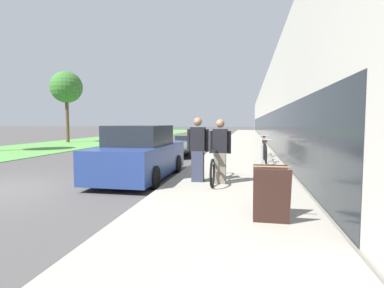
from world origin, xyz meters
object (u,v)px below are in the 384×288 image
Objects in this scene: cruiser_bike_middle at (264,147)px; tandem_bicycle at (216,167)px; cruiser_bike_nearest at (265,153)px; street_tree_far at (66,88)px; bike_rack_hoop at (262,153)px; sandwich_board_sign at (271,194)px; person_rider at (220,151)px; vintage_roadster_curbside at (183,147)px; parked_sedan_curbside at (140,155)px; person_bystander at (198,149)px.

tandem_bicycle is at bearing -103.59° from cruiser_bike_middle.
street_tree_far is (-15.71, 10.64, 4.11)m from cruiser_bike_nearest.
sandwich_board_sign is (-0.13, -6.00, -0.06)m from bike_rack_hoop.
tandem_bicycle is 6.66m from cruiser_bike_middle.
person_rider is 6.93m from cruiser_bike_middle.
vintage_roadster_curbside is at bearing -34.26° from street_tree_far.
bike_rack_hoop is at bearing -93.47° from cruiser_bike_middle.
person_rider is 1.86× the size of sandwich_board_sign.
parked_sedan_curbside is at bearing -89.54° from vintage_roadster_curbside.
cruiser_bike_middle is (1.57, 6.48, 0.03)m from tandem_bicycle.
cruiser_bike_nearest is at bearing 87.67° from sandwich_board_sign.
bike_rack_hoop is 0.14× the size of street_tree_far.
cruiser_bike_nearest is at bearing 73.11° from person_rider.
vintage_roadster_curbside is at bearing 146.38° from cruiser_bike_nearest.
tandem_bicycle is 0.56m from person_rider.
bike_rack_hoop is (1.21, 3.16, -0.33)m from person_rider.
sandwich_board_sign is (-0.30, -7.41, 0.07)m from cruiser_bike_nearest.
street_tree_far reaches higher than parked_sedan_curbside.
tandem_bicycle is 2.79× the size of bike_rack_hoop.
vintage_roadster_curbside is (-3.76, 4.03, -0.20)m from bike_rack_hoop.
person_bystander reaches higher than cruiser_bike_nearest.
tandem_bicycle is at bearing -70.69° from vintage_roadster_curbside.
bike_rack_hoop is at bearing 69.00° from person_rider.
person_bystander is at bearing 166.48° from person_rider.
cruiser_bike_nearest is 0.44× the size of vintage_roadster_curbside.
parked_sedan_curbside reaches higher than tandem_bicycle.
cruiser_bike_middle is 0.46× the size of vintage_roadster_curbside.
person_bystander is 3.46m from sandwich_board_sign.
vintage_roadster_curbside is at bearing 109.94° from sandwich_board_sign.
tandem_bicycle reaches higher than bike_rack_hoop.
person_rider reaches higher than vintage_roadster_curbside.
vintage_roadster_curbside is at bearing 109.55° from person_rider.
cruiser_bike_middle is at bearing 87.95° from sandwich_board_sign.
parked_sedan_curbside is (-3.59, 3.69, 0.16)m from sandwich_board_sign.
tandem_bicycle is 2.44m from parked_sedan_curbside.
person_bystander is at bearing -107.11° from cruiser_bike_middle.
person_bystander is at bearing -20.20° from parked_sedan_curbside.
person_bystander is 3.54m from bike_rack_hoop.
sandwich_board_sign is at bearing -60.47° from person_bystander.
sandwich_board_sign is (-0.34, -9.61, 0.05)m from cruiser_bike_middle.
bike_rack_hoop is (1.35, 2.87, 0.13)m from tandem_bicycle.
cruiser_bike_nearest reaches higher than vintage_roadster_curbside.
person_rider is at bearing -18.63° from parked_sedan_curbside.
person_rider is 2.65m from parked_sedan_curbside.
parked_sedan_curbside is at bearing 161.37° from person_rider.
tandem_bicycle is 2.62× the size of sandwich_board_sign.
person_bystander is 4.88m from cruiser_bike_nearest.
street_tree_far is at bearing 145.90° from cruiser_bike_nearest.
sandwich_board_sign is at bearing -91.20° from bike_rack_hoop.
cruiser_bike_nearest reaches higher than bike_rack_hoop.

